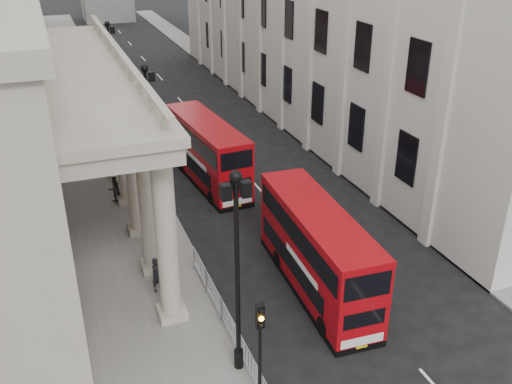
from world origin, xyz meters
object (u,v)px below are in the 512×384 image
bus_far (207,151)px  pedestrian_a (157,275)px  traffic_light (260,337)px  pedestrian_c (138,193)px  lamp_post_south (237,262)px  pedestrian_b (114,189)px  lamp_post_north (112,65)px  bus_near (317,249)px  lamp_post_mid (149,124)px

bus_far → pedestrian_a: bus_far is taller
traffic_light → bus_far: bearing=79.0°
traffic_light → pedestrian_c: bearing=94.4°
lamp_post_south → pedestrian_b: 17.01m
lamp_post_north → bus_near: 28.74m
lamp_post_mid → pedestrian_a: (-1.88, -9.87, -3.94)m
lamp_post_mid → lamp_post_north: size_ratio=1.00×
lamp_post_north → pedestrian_b: 16.32m
pedestrian_a → lamp_post_north: bearing=53.9°
pedestrian_a → pedestrian_b: pedestrian_a is taller
traffic_light → pedestrian_c: traffic_light is taller
lamp_post_south → bus_far: bearing=77.5°
pedestrian_b → pedestrian_c: 1.81m
pedestrian_a → pedestrian_c: pedestrian_c is taller
lamp_post_mid → bus_near: (5.16, -12.14, -2.77)m
lamp_post_mid → bus_far: (3.87, 1.43, -2.75)m
lamp_post_south → pedestrian_a: size_ratio=4.89×
lamp_post_north → bus_near: bearing=-79.6°
lamp_post_mid → bus_near: lamp_post_mid is taller
lamp_post_mid → pedestrian_c: bearing=-140.6°
traffic_light → bus_near: 7.82m
lamp_post_north → lamp_post_south: bearing=-90.0°
traffic_light → pedestrian_a: traffic_light is taller
lamp_post_mid → pedestrian_c: lamp_post_mid is taller
lamp_post_north → bus_far: size_ratio=0.85×
pedestrian_b → bus_near: bearing=100.9°
lamp_post_north → pedestrian_c: (-1.22, -17.00, -3.87)m
pedestrian_c → lamp_post_mid: bearing=50.4°
lamp_post_south → lamp_post_north: (0.00, 32.00, 0.00)m
bus_near → bus_far: bus_far is taller
traffic_light → bus_near: (5.06, 5.88, -0.96)m
lamp_post_mid → pedestrian_b: (-2.41, 0.36, -3.99)m
lamp_post_south → bus_far: lamp_post_south is taller
bus_far → pedestrian_a: 12.73m
lamp_post_north → pedestrian_c: 17.48m
lamp_post_south → pedestrian_c: 15.54m
lamp_post_south → lamp_post_mid: size_ratio=1.00×
traffic_light → pedestrian_a: (-1.98, 8.15, -2.14)m
lamp_post_south → lamp_post_north: same height
pedestrian_c → lamp_post_south: bearing=-74.4°
lamp_post_south → lamp_post_north: 32.00m
pedestrian_a → pedestrian_c: bearing=53.8°
lamp_post_north → traffic_light: (0.10, -34.02, -1.80)m
pedestrian_a → pedestrian_c: (0.66, 8.87, 0.08)m
lamp_post_mid → lamp_post_north: 16.00m
lamp_post_south → traffic_light: lamp_post_south is taller
bus_near → pedestrian_c: 12.88m
bus_far → pedestrian_a: size_ratio=5.73×
lamp_post_south → pedestrian_c: (-1.22, 15.00, -3.87)m
pedestrian_b → bus_far: bearing=169.4°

